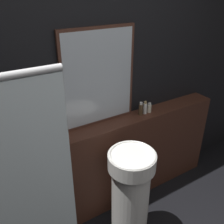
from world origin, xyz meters
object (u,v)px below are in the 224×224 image
at_px(towel_stack, 51,137).
at_px(mirror, 99,78).
at_px(lotion_bottle, 149,108).
at_px(shampoo_bottle, 141,109).
at_px(conditioner_bottle, 145,108).
at_px(pedestal_sink, 131,193).

bearing_deg(towel_stack, mirror, 10.01).
xyz_separation_m(towel_stack, lotion_bottle, (1.04, 0.00, 0.00)).
bearing_deg(shampoo_bottle, conditioner_bottle, -0.00).
bearing_deg(shampoo_bottle, lotion_bottle, 0.00).
bearing_deg(shampoo_bottle, towel_stack, -180.00).
relative_size(pedestal_sink, conditioner_bottle, 6.98).
relative_size(mirror, lotion_bottle, 8.44).
relative_size(towel_stack, lotion_bottle, 2.10).
xyz_separation_m(mirror, conditioner_bottle, (0.47, -0.09, -0.38)).
bearing_deg(lotion_bottle, shampoo_bottle, 180.00).
bearing_deg(mirror, lotion_bottle, -9.76).
distance_m(shampoo_bottle, conditioner_bottle, 0.05).
height_order(pedestal_sink, shampoo_bottle, shampoo_bottle).
height_order(towel_stack, conditioner_bottle, conditioner_bottle).
xyz_separation_m(mirror, lotion_bottle, (0.53, -0.09, -0.39)).
height_order(mirror, shampoo_bottle, mirror).
height_order(shampoo_bottle, conditioner_bottle, shampoo_bottle).
height_order(mirror, towel_stack, mirror).
height_order(mirror, lotion_bottle, mirror).
bearing_deg(towel_stack, lotion_bottle, 0.00).
xyz_separation_m(shampoo_bottle, conditioner_bottle, (0.05, -0.00, -0.00)).
xyz_separation_m(pedestal_sink, shampoo_bottle, (0.41, 0.43, 0.55)).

